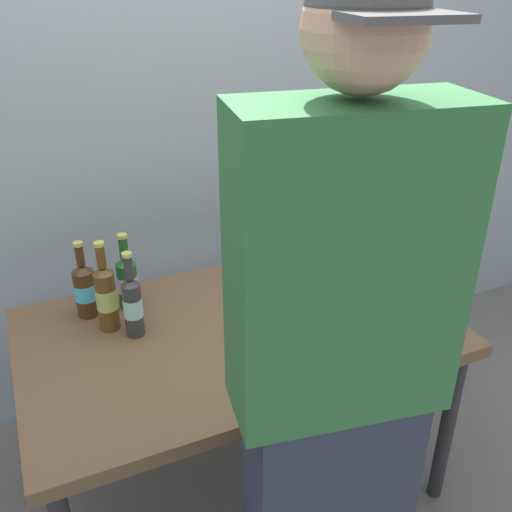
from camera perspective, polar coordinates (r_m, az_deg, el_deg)
ground_plane at (r=2.37m, az=-1.63°, el=-21.24°), size 8.00×8.00×0.00m
desk at (r=1.94m, az=-1.87°, el=-8.63°), size 1.40×0.86×0.70m
laptop at (r=2.07m, az=7.49°, el=-2.71°), size 0.32×0.29×0.21m
beer_bottle_amber at (r=1.89m, az=-14.78°, el=-3.89°), size 0.07×0.07×0.31m
beer_bottle_green at (r=2.01m, az=-12.77°, el=-2.39°), size 0.07×0.07×0.28m
beer_bottle_dark at (r=2.00m, az=-16.77°, el=-3.14°), size 0.07×0.07×0.27m
beer_bottle_brown at (r=1.85m, az=-12.26°, el=-4.75°), size 0.06×0.06×0.30m
person_figure at (r=1.30m, az=7.96°, el=-13.48°), size 0.48×0.32×1.82m
coffee_mug at (r=1.74m, az=0.60°, el=-8.53°), size 0.12×0.08×0.11m
back_wall at (r=2.32m, az=-9.35°, el=15.07°), size 6.00×0.10×2.60m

